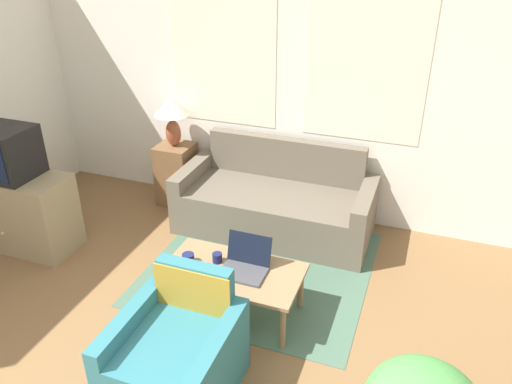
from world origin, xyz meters
The scene contains 13 objects.
wall_back centered at (0.00, 3.47, 1.31)m, with size 6.56×0.06×2.60m.
rug centered at (0.02, 2.34, 0.00)m, with size 1.89×1.83×0.01m.
couch centered at (-0.07, 3.03, 0.27)m, with size 1.88×0.83×0.85m.
armchair centered at (-0.03, 0.92, 0.27)m, with size 0.71×0.76×0.79m.
tv_dresser centered at (-2.22, 1.92, 0.36)m, with size 1.03×0.49×0.73m.
television centered at (-2.22, 1.92, 0.95)m, with size 0.51×0.43×0.45m.
side_table centered at (-1.25, 3.18, 0.33)m, with size 0.36×0.36×0.67m.
table_lamp centered at (-1.25, 3.18, 1.03)m, with size 0.36×0.36×0.53m.
coffee_table centered at (0.02, 1.72, 0.36)m, with size 1.05×0.57×0.40m.
laptop centered at (0.10, 1.75, 0.46)m, with size 0.34×0.30×0.25m.
cup_navy centered at (-0.13, 1.78, 0.44)m, with size 0.08×0.08×0.08m.
cup_yellow centered at (-0.34, 1.69, 0.44)m, with size 0.09×0.09×0.08m.
snack_bowl centered at (-0.21, 1.57, 0.44)m, with size 0.18×0.18×0.07m.
Camera 1 is at (1.24, -1.08, 2.67)m, focal length 35.00 mm.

